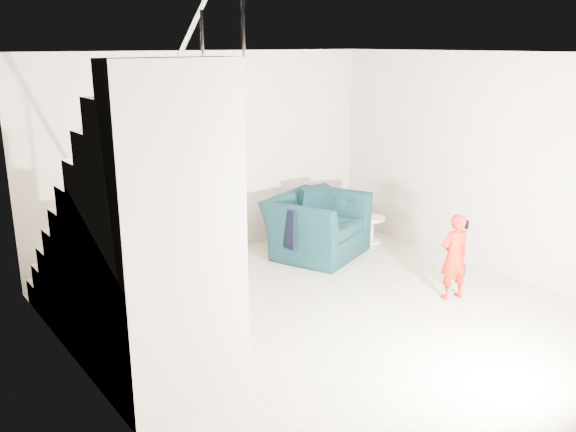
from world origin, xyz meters
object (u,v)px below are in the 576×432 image
Objects in this scene: armchair at (317,226)px; toddler at (454,257)px; side_table at (372,225)px; staircase at (135,262)px.

toddler is at bearing -104.04° from armchair.
toddler is at bearing -108.68° from side_table.
armchair is 3.40m from staircase.
side_table is (0.67, 2.00, -0.24)m from toddler.
toddler is 3.52m from staircase.
side_table is at bearing 16.55° from staircase.
armchair is 3.31× the size of side_table.
staircase is (-3.10, -1.28, 0.54)m from armchair.
staircase is at bearing 1.58° from toddler.
staircase is at bearing -163.45° from side_table.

